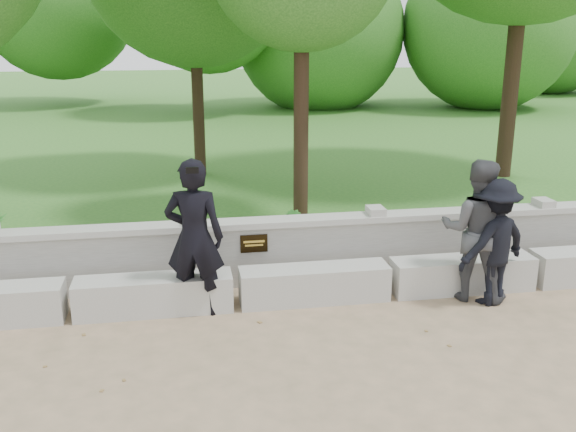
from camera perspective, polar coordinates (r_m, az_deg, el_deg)
The scene contains 8 objects.
ground at distance 6.47m, azimuth -2.99°, elevation -14.82°, with size 80.00×80.00×0.00m, color tan.
lawn at distance 19.78m, azimuth -7.93°, elevation 6.82°, with size 40.00×22.00×0.25m, color #2C6324.
concrete_bench at distance 8.06m, azimuth -4.65°, elevation -6.50°, with size 11.90×0.45×0.45m.
parapet_wall at distance 8.63m, azimuth -5.12°, elevation -3.25°, with size 12.50×0.35×0.90m.
man_main at distance 7.69m, azimuth -8.32°, elevation -1.91°, with size 0.78×0.71×1.92m.
visitor_left at distance 8.40m, azimuth 16.37°, elevation -1.22°, with size 1.10×1.01×1.82m.
visitor_mid at distance 8.35m, azimuth 17.81°, elevation -2.22°, with size 1.18×0.93×1.60m.
shrub_b at distance 9.38m, azimuth 0.44°, elevation -1.17°, with size 0.30×0.24×0.55m, color #317E2B.
Camera 1 is at (-0.62, -5.51, 3.35)m, focal length 40.00 mm.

